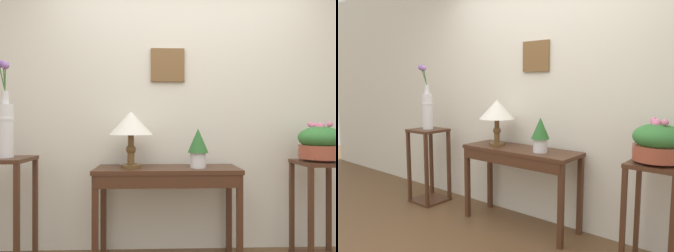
% 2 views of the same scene
% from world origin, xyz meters
% --- Properties ---
extents(back_wall_with_art, '(9.00, 0.13, 2.80)m').
position_xyz_m(back_wall_with_art, '(-0.00, 1.46, 1.40)').
color(back_wall_with_art, silver).
rests_on(back_wall_with_art, ground).
extents(console_table, '(1.18, 0.42, 0.78)m').
position_xyz_m(console_table, '(-0.14, 1.14, 0.67)').
color(console_table, '#472819').
rests_on(console_table, ground).
extents(table_lamp, '(0.36, 0.36, 0.46)m').
position_xyz_m(table_lamp, '(-0.44, 1.16, 1.13)').
color(table_lamp, brown).
rests_on(table_lamp, console_table).
extents(potted_plant_on_console, '(0.17, 0.17, 0.32)m').
position_xyz_m(potted_plant_on_console, '(0.11, 1.12, 0.96)').
color(potted_plant_on_console, silver).
rests_on(potted_plant_on_console, console_table).
extents(pedestal_stand_left, '(0.38, 0.38, 0.88)m').
position_xyz_m(pedestal_stand_left, '(-1.40, 1.04, 0.44)').
color(pedestal_stand_left, '#472819').
rests_on(pedestal_stand_left, ground).
extents(flower_vase_tall_left, '(0.13, 0.16, 0.75)m').
position_xyz_m(flower_vase_tall_left, '(-1.40, 1.03, 1.15)').
color(flower_vase_tall_left, silver).
rests_on(flower_vase_tall_left, pedestal_stand_left).
extents(pedestal_stand_right, '(0.38, 0.38, 0.84)m').
position_xyz_m(pedestal_stand_right, '(1.12, 1.10, 0.42)').
color(pedestal_stand_right, '#472819').
rests_on(pedestal_stand_right, ground).
extents(planter_bowl_wide_right, '(0.35, 0.35, 0.33)m').
position_xyz_m(planter_bowl_wide_right, '(1.12, 1.10, 0.99)').
color(planter_bowl_wide_right, '#9E4733').
rests_on(planter_bowl_wide_right, pedestal_stand_right).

